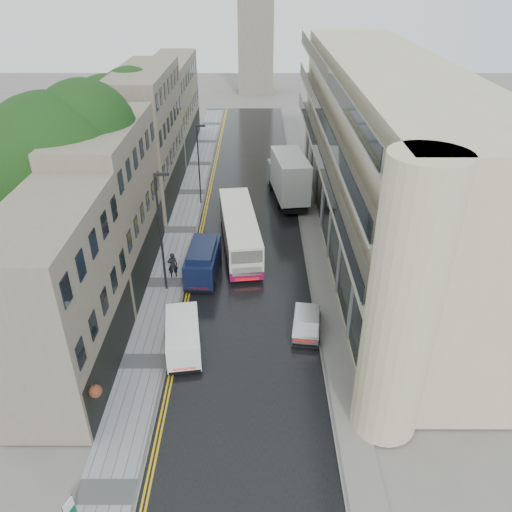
# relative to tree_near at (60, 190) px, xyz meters

# --- Properties ---
(road) EXTENTS (9.00, 85.00, 0.02)m
(road) POSITION_rel_tree_near_xyz_m (12.50, 7.50, -6.94)
(road) COLOR black
(road) RESTS_ON ground
(left_sidewalk) EXTENTS (2.70, 85.00, 0.12)m
(left_sidewalk) POSITION_rel_tree_near_xyz_m (6.65, 7.50, -6.89)
(left_sidewalk) COLOR gray
(left_sidewalk) RESTS_ON ground
(right_sidewalk) EXTENTS (1.80, 85.00, 0.12)m
(right_sidewalk) POSITION_rel_tree_near_xyz_m (17.90, 7.50, -6.89)
(right_sidewalk) COLOR slate
(right_sidewalk) RESTS_ON ground
(old_shop_row) EXTENTS (4.50, 56.00, 12.00)m
(old_shop_row) POSITION_rel_tree_near_xyz_m (3.05, 10.00, -0.95)
(old_shop_row) COLOR gray
(old_shop_row) RESTS_ON ground
(modern_block) EXTENTS (8.00, 40.00, 14.00)m
(modern_block) POSITION_rel_tree_near_xyz_m (22.80, 6.00, 0.05)
(modern_block) COLOR beige
(modern_block) RESTS_ON ground
(tree_near) EXTENTS (10.56, 10.56, 13.89)m
(tree_near) POSITION_rel_tree_near_xyz_m (0.00, 0.00, 0.00)
(tree_near) COLOR black
(tree_near) RESTS_ON ground
(tree_far) EXTENTS (9.24, 9.24, 12.46)m
(tree_far) POSITION_rel_tree_near_xyz_m (0.30, 13.00, -0.72)
(tree_far) COLOR black
(tree_far) RESTS_ON ground
(cream_bus) EXTENTS (3.84, 11.14, 2.98)m
(cream_bus) POSITION_rel_tree_near_xyz_m (11.05, 1.34, -5.44)
(cream_bus) COLOR white
(cream_bus) RESTS_ON road
(white_lorry) EXTENTS (3.87, 9.28, 4.72)m
(white_lorry) POSITION_rel_tree_near_xyz_m (15.23, 11.89, -4.56)
(white_lorry) COLOR silver
(white_lorry) RESTS_ON road
(silver_hatchback) EXTENTS (2.08, 3.86, 1.38)m
(silver_hatchback) POSITION_rel_tree_near_xyz_m (15.40, -7.33, -6.24)
(silver_hatchback) COLOR silver
(silver_hatchback) RESTS_ON road
(white_van) EXTENTS (2.53, 4.66, 2.00)m
(white_van) POSITION_rel_tree_near_xyz_m (8.20, -9.71, -5.92)
(white_van) COLOR white
(white_van) RESTS_ON road
(navy_van) EXTENTS (2.36, 5.31, 2.65)m
(navy_van) POSITION_rel_tree_near_xyz_m (8.20, -1.46, -5.60)
(navy_van) COLOR #0E1533
(navy_van) RESTS_ON road
(pedestrian) EXTENTS (0.82, 0.64, 1.98)m
(pedestrian) POSITION_rel_tree_near_xyz_m (7.06, -0.03, -5.83)
(pedestrian) COLOR black
(pedestrian) RESTS_ON left_sidewalk
(lamp_post_near) EXTENTS (0.99, 0.36, 8.61)m
(lamp_post_near) POSITION_rel_tree_near_xyz_m (6.77, -1.59, -2.52)
(lamp_post_near) COLOR black
(lamp_post_near) RESTS_ON left_sidewalk
(lamp_post_far) EXTENTS (0.86, 0.25, 7.52)m
(lamp_post_far) POSITION_rel_tree_near_xyz_m (7.80, 13.17, -3.07)
(lamp_post_far) COLOR black
(lamp_post_far) RESTS_ON left_sidewalk
(estate_sign) EXTENTS (0.29, 0.60, 1.01)m
(estate_sign) POSITION_rel_tree_near_xyz_m (5.45, -18.56, -6.32)
(estate_sign) COLOR silver
(estate_sign) RESTS_ON left_sidewalk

